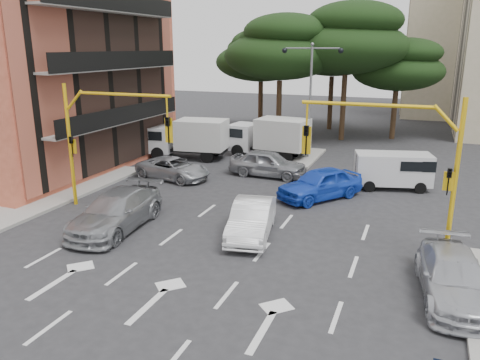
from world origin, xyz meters
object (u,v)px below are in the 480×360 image
(car_white_hatch, at_px, (252,219))
(car_silver_wagon, at_px, (116,211))
(street_lamp_center, at_px, (311,81))
(car_silver_cross_b, at_px, (268,163))
(box_truck_b, at_px, (269,138))
(signal_mast_right, at_px, (405,153))
(car_silver_parked, at_px, (454,277))
(box_truck_a, at_px, (188,139))
(car_silver_cross_a, at_px, (173,168))
(car_blue_compact, at_px, (320,184))
(van_white, at_px, (393,171))
(signal_mast_left, at_px, (99,130))

(car_white_hatch, bearing_deg, car_silver_wagon, -177.15)
(street_lamp_center, xyz_separation_m, car_silver_wagon, (-4.67, -16.00, -4.62))
(car_silver_cross_b, bearing_deg, box_truck_b, 19.57)
(signal_mast_right, xyz_separation_m, street_lamp_center, (-6.80, 14.01, 1.54))
(car_silver_parked, bearing_deg, box_truck_a, 132.43)
(car_silver_cross_a, height_order, box_truck_a, box_truck_a)
(car_blue_compact, xyz_separation_m, van_white, (3.36, 3.32, 0.20))
(signal_mast_right, relative_size, car_silver_wagon, 1.08)
(car_silver_wagon, bearing_deg, box_truck_b, 78.74)
(car_silver_cross_a, distance_m, car_silver_cross_b, 5.74)
(car_silver_wagon, bearing_deg, signal_mast_left, 132.74)
(car_white_hatch, distance_m, box_truck_b, 14.61)
(car_blue_compact, height_order, box_truck_a, box_truck_a)
(car_silver_cross_b, bearing_deg, car_white_hatch, -163.77)
(car_silver_cross_b, relative_size, car_silver_parked, 0.96)
(signal_mast_left, relative_size, car_silver_parked, 1.23)
(car_silver_parked, bearing_deg, car_blue_compact, 118.30)
(street_lamp_center, height_order, box_truck_b, street_lamp_center)
(car_blue_compact, height_order, car_silver_cross_b, car_blue_compact)
(signal_mast_left, height_order, street_lamp_center, street_lamp_center)
(car_silver_cross_b, bearing_deg, signal_mast_right, -134.71)
(street_lamp_center, xyz_separation_m, box_truck_b, (-2.75, -0.50, -4.01))
(car_white_hatch, distance_m, car_blue_compact, 6.18)
(signal_mast_left, height_order, car_silver_cross_b, signal_mast_left)
(car_blue_compact, relative_size, box_truck_b, 0.83)
(signal_mast_left, relative_size, car_silver_wagon, 1.08)
(car_silver_parked, bearing_deg, van_white, 95.59)
(signal_mast_left, xyz_separation_m, car_white_hatch, (7.87, -0.58, -3.14))
(signal_mast_right, distance_m, car_silver_cross_a, 14.76)
(van_white, bearing_deg, car_silver_parked, -2.11)
(signal_mast_left, bearing_deg, car_silver_wagon, -43.05)
(signal_mast_left, relative_size, car_white_hatch, 1.33)
(car_silver_wagon, height_order, van_white, van_white)
(street_lamp_center, distance_m, car_silver_cross_b, 7.23)
(street_lamp_center, bearing_deg, car_silver_parked, -62.99)
(box_truck_a, bearing_deg, car_silver_parked, -138.26)
(box_truck_a, bearing_deg, car_white_hatch, -150.19)
(car_silver_cross_a, bearing_deg, signal_mast_left, -174.54)
(signal_mast_right, height_order, street_lamp_center, street_lamp_center)
(car_white_hatch, relative_size, car_blue_compact, 0.95)
(signal_mast_right, relative_size, car_silver_cross_a, 1.30)
(box_truck_a, distance_m, box_truck_b, 5.73)
(car_silver_cross_b, bearing_deg, car_silver_parked, -137.35)
(van_white, bearing_deg, signal_mast_left, -70.72)
(signal_mast_left, height_order, car_white_hatch, signal_mast_left)
(signal_mast_left, relative_size, box_truck_b, 1.04)
(box_truck_a, bearing_deg, signal_mast_right, -134.84)
(signal_mast_right, relative_size, car_silver_cross_b, 1.28)
(signal_mast_right, xyz_separation_m, car_silver_cross_a, (-13.11, 5.95, -3.24))
(car_white_hatch, xyz_separation_m, box_truck_a, (-9.03, 11.71, 0.65))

